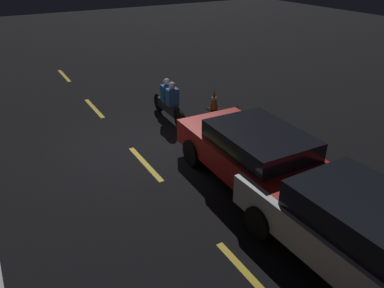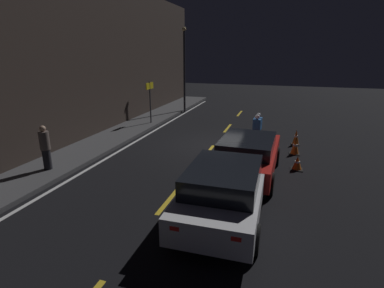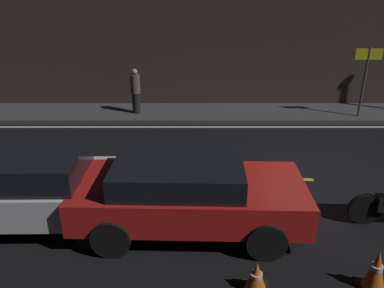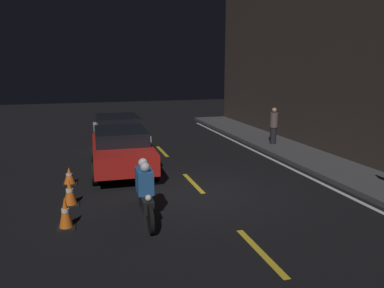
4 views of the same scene
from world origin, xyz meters
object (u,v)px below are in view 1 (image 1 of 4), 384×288
(motorcycle, at_px, (169,102))
(traffic_cone_mid, at_px, (237,115))
(sedan_white, at_px, (355,228))
(taxi_red, at_px, (254,153))
(traffic_cone_near, at_px, (277,139))
(traffic_cone_far, at_px, (214,100))

(motorcycle, relative_size, traffic_cone_mid, 3.32)
(sedan_white, relative_size, taxi_red, 0.99)
(motorcycle, bearing_deg, traffic_cone_near, -148.55)
(taxi_red, bearing_deg, motorcycle, 2.70)
(sedan_white, xyz_separation_m, motorcycle, (7.25, -0.13, -0.14))
(traffic_cone_near, height_order, traffic_cone_far, traffic_cone_far)
(motorcycle, xyz_separation_m, traffic_cone_mid, (-1.35, -1.72, -0.31))
(sedan_white, distance_m, taxi_red, 3.01)
(motorcycle, distance_m, traffic_cone_far, 1.81)
(sedan_white, bearing_deg, traffic_cone_near, -25.95)
(motorcycle, relative_size, traffic_cone_near, 4.42)
(motorcycle, bearing_deg, traffic_cone_far, -85.01)
(traffic_cone_near, height_order, traffic_cone_mid, traffic_cone_mid)
(sedan_white, distance_m, motorcycle, 7.25)
(motorcycle, bearing_deg, taxi_red, -176.71)
(traffic_cone_near, distance_m, traffic_cone_mid, 1.83)
(sedan_white, xyz_separation_m, traffic_cone_mid, (5.90, -1.86, -0.45))
(traffic_cone_far, bearing_deg, sedan_white, 165.34)
(taxi_red, xyz_separation_m, traffic_cone_near, (1.06, -1.70, -0.52))
(traffic_cone_far, bearing_deg, traffic_cone_mid, 177.58)
(sedan_white, bearing_deg, traffic_cone_mid, -18.27)
(traffic_cone_near, xyz_separation_m, traffic_cone_far, (3.27, -0.01, 0.10))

